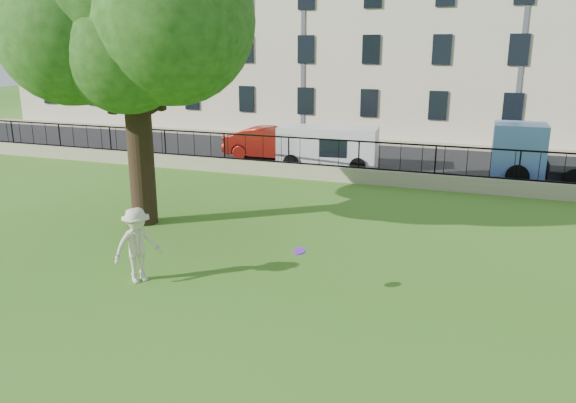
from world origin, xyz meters
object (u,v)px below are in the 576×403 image
at_px(tree, 127,1).
at_px(white_van, 328,148).
at_px(blue_truck, 569,156).
at_px(man, 137,245).
at_px(red_sedan, 272,144).
at_px(frisbee, 299,251).

xyz_separation_m(tree, white_van, (3.14, 9.91, -5.67)).
relative_size(tree, blue_truck, 1.74).
xyz_separation_m(tree, man, (2.64, -4.00, -5.70)).
bearing_deg(red_sedan, blue_truck, -95.40).
height_order(man, blue_truck, blue_truck).
height_order(frisbee, white_van, white_van).
xyz_separation_m(man, frisbee, (3.80, 0.52, 0.17)).
relative_size(frisbee, white_van, 0.06).
distance_m(frisbee, white_van, 13.79).
distance_m(tree, white_van, 11.84).
bearing_deg(white_van, blue_truck, -5.61).
bearing_deg(frisbee, blue_truck, 63.93).
bearing_deg(white_van, tree, -113.17).
distance_m(tree, man, 7.45).
relative_size(frisbee, blue_truck, 0.05).
distance_m(frisbee, red_sedan, 15.76).
bearing_deg(frisbee, tree, 151.60).
relative_size(red_sedan, white_van, 1.06).
bearing_deg(blue_truck, red_sedan, 174.50).
distance_m(tree, frisbee, 9.18).
height_order(white_van, blue_truck, blue_truck).
height_order(frisbee, red_sedan, red_sedan).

